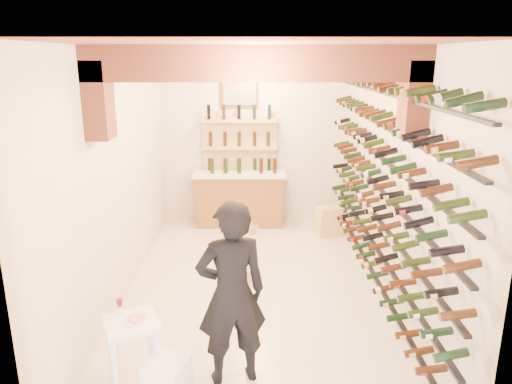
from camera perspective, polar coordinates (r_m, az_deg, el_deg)
ground at (r=6.76m, az=0.01°, el=-11.37°), size 6.00×6.00×0.00m
room_shell at (r=5.81m, az=0.02°, el=7.53°), size 3.52×6.02×3.21m
wine_rack at (r=6.40m, az=13.86°, el=1.42°), size 0.32×5.70×2.56m
back_counter at (r=9.03m, az=-1.94°, el=-0.63°), size 1.70×0.62×1.29m
back_shelving at (r=9.11m, az=-1.94°, el=3.64°), size 1.40×0.31×2.73m
tasting_table at (r=4.86m, az=-14.50°, el=-15.90°), size 0.64×0.64×0.85m
white_stool at (r=4.78m, az=-10.49°, el=-21.33°), size 0.44×0.44×0.44m
person at (r=4.64m, az=-2.93°, el=-12.00°), size 0.77×0.60×1.85m
chrome_barstool at (r=6.81m, az=-1.43°, el=-6.78°), size 0.42×0.42×0.81m
crate_lower at (r=8.73m, az=8.57°, el=-4.17°), size 0.51×0.42×0.27m
crate_upper at (r=8.64m, az=8.64°, el=-2.58°), size 0.49×0.41×0.24m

